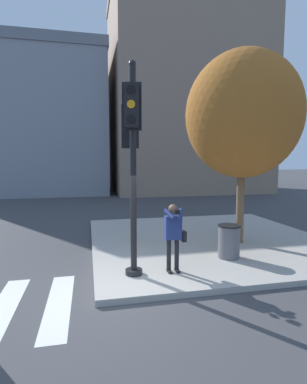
# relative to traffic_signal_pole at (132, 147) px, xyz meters

# --- Properties ---
(ground_plane) EXTENTS (160.00, 160.00, 0.00)m
(ground_plane) POSITION_rel_traffic_signal_pole_xyz_m (-0.41, -0.69, -3.14)
(ground_plane) COLOR #424244
(sidewalk_corner) EXTENTS (8.00, 8.00, 0.14)m
(sidewalk_corner) POSITION_rel_traffic_signal_pole_xyz_m (3.09, 2.81, -3.07)
(sidewalk_corner) COLOR #ADA89E
(sidewalk_corner) RESTS_ON ground_plane
(traffic_signal_pole) EXTENTS (0.48, 1.25, 4.92)m
(traffic_signal_pole) POSITION_rel_traffic_signal_pole_xyz_m (0.00, 0.00, 0.00)
(traffic_signal_pole) COLOR black
(traffic_signal_pole) RESTS_ON sidewalk_corner
(person_photographer) EXTENTS (0.58, 0.54, 1.66)m
(person_photographer) POSITION_rel_traffic_signal_pole_xyz_m (1.01, -0.02, -2.01)
(person_photographer) COLOR black
(person_photographer) RESTS_ON sidewalk_corner
(street_tree) EXTENTS (3.65, 3.65, 6.15)m
(street_tree) POSITION_rel_traffic_signal_pole_xyz_m (3.88, 2.05, 1.14)
(street_tree) COLOR brown
(street_tree) RESTS_ON sidewalk_corner
(fire_hydrant) EXTENTS (0.18, 0.24, 0.72)m
(fire_hydrant) POSITION_rel_traffic_signal_pole_xyz_m (0.44, 2.81, -2.64)
(fire_hydrant) COLOR yellow
(fire_hydrant) RESTS_ON sidewalk_corner
(trash_bin) EXTENTS (0.62, 0.62, 0.92)m
(trash_bin) POSITION_rel_traffic_signal_pole_xyz_m (2.81, 0.66, -2.53)
(trash_bin) COLOR #5B5B60
(trash_bin) RESTS_ON sidewalk_corner
(building_left) EXTENTS (11.84, 12.22, 12.31)m
(building_left) POSITION_rel_traffic_signal_pole_xyz_m (-5.13, 23.09, 3.02)
(building_left) COLOR gray
(building_left) RESTS_ON ground_plane
(building_right) EXTENTS (13.70, 10.84, 18.37)m
(building_right) POSITION_rel_traffic_signal_pole_xyz_m (8.11, 21.07, 6.06)
(building_right) COLOR gray
(building_right) RESTS_ON ground_plane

